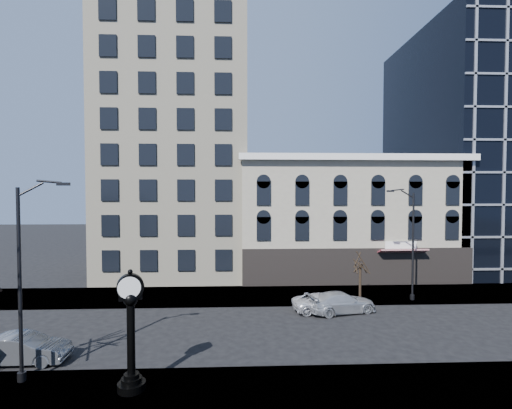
{
  "coord_description": "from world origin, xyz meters",
  "views": [
    {
      "loc": [
        0.84,
        -23.42,
        8.96
      ],
      "look_at": [
        2.0,
        4.0,
        8.0
      ],
      "focal_mm": 26.0,
      "sensor_mm": 36.0,
      "label": 1
    }
  ],
  "objects": [
    {
      "name": "ground",
      "position": [
        0.0,
        0.0,
        0.0
      ],
      "size": [
        160.0,
        160.0,
        0.0
      ],
      "primitive_type": "plane",
      "color": "black",
      "rests_on": "ground"
    },
    {
      "name": "sidewalk_far",
      "position": [
        0.0,
        8.0,
        0.06
      ],
      "size": [
        160.0,
        6.0,
        0.12
      ],
      "primitive_type": "cube",
      "color": "gray",
      "rests_on": "ground"
    },
    {
      "name": "sidewalk_near",
      "position": [
        0.0,
        -8.0,
        0.06
      ],
      "size": [
        160.0,
        6.0,
        0.12
      ],
      "primitive_type": "cube",
      "color": "gray",
      "rests_on": "ground"
    },
    {
      "name": "cream_tower",
      "position": [
        -6.11,
        18.88,
        19.32
      ],
      "size": [
        15.9,
        15.4,
        42.5
      ],
      "color": "beige",
      "rests_on": "ground"
    },
    {
      "name": "victorian_row",
      "position": [
        12.0,
        15.89,
        6.0
      ],
      "size": [
        22.6,
        11.19,
        12.5
      ],
      "color": "#A39B86",
      "rests_on": "ground"
    },
    {
      "name": "glass_office",
      "position": [
        32.0,
        20.91,
        14.0
      ],
      "size": [
        20.0,
        20.15,
        28.0
      ],
      "color": "black",
      "rests_on": "ground"
    },
    {
      "name": "street_clock",
      "position": [
        -4.02,
        -6.99,
        2.57
      ],
      "size": [
        1.23,
        1.23,
        5.41
      ],
      "rotation": [
        0.0,
        0.0,
        0.33
      ],
      "color": "black",
      "rests_on": "sidewalk_near"
    },
    {
      "name": "street_lamp_near",
      "position": [
        -8.69,
        -5.83,
        7.34
      ],
      "size": [
        2.43,
        0.87,
        9.56
      ],
      "rotation": [
        0.0,
        0.0,
        0.25
      ],
      "color": "black",
      "rests_on": "sidewalk_near"
    },
    {
      "name": "street_lamp_far",
      "position": [
        14.2,
        6.02,
        7.09
      ],
      "size": [
        2.39,
        0.37,
        9.23
      ],
      "rotation": [
        0.0,
        0.0,
        3.11
      ],
      "color": "black",
      "rests_on": "sidewalk_far"
    },
    {
      "name": "bare_tree_far",
      "position": [
        10.8,
        6.78,
        3.39
      ],
      "size": [
        2.53,
        2.53,
        4.34
      ],
      "color": "black",
      "rests_on": "sidewalk_far"
    },
    {
      "name": "car_near_b",
      "position": [
        -10.54,
        -3.87,
        0.76
      ],
      "size": [
        4.62,
        1.69,
        1.51
      ],
      "primitive_type": "imported",
      "rotation": [
        0.0,
        0.0,
        1.59
      ],
      "color": "#595B60",
      "rests_on": "ground"
    },
    {
      "name": "car_far_a",
      "position": [
        7.09,
        3.74,
        0.66
      ],
      "size": [
        4.95,
        2.74,
        1.31
      ],
      "primitive_type": "imported",
      "rotation": [
        0.0,
        0.0,
        1.69
      ],
      "color": "silver",
      "rests_on": "ground"
    },
    {
      "name": "car_far_b",
      "position": [
        8.3,
        3.43,
        0.76
      ],
      "size": [
        5.58,
        3.35,
        1.51
      ],
      "primitive_type": "imported",
      "rotation": [
        0.0,
        0.0,
        1.82
      ],
      "color": "#A5A8AD",
      "rests_on": "ground"
    }
  ]
}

